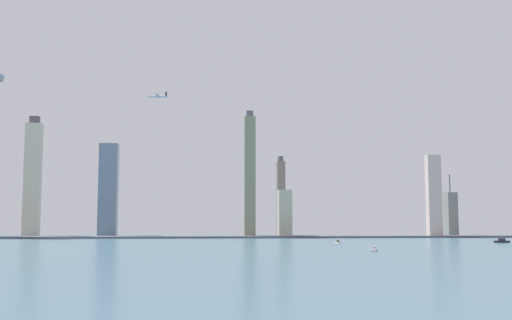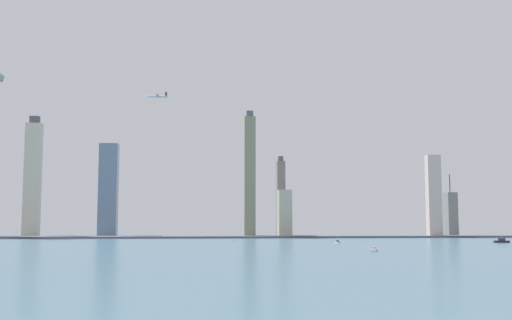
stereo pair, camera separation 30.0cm
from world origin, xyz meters
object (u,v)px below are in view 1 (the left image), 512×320
skyscraper_5 (285,213)px  boat_3 (374,249)px  skyscraper_4 (108,190)px  airplane (158,96)px  skyscraper_7 (451,214)px  skyscraper_8 (434,196)px  boat_0 (338,242)px  skyscraper_3 (33,178)px  boat_1 (502,241)px  skyscraper_2 (250,175)px  skyscraper_0 (281,198)px

skyscraper_5 → boat_3: bearing=-86.8°
skyscraper_4 → airplane: airplane is taller
skyscraper_7 → skyscraper_8: bearing=-132.6°
skyscraper_8 → boat_3: size_ratio=7.06×
skyscraper_4 → boat_0: skyscraper_4 is taller
skyscraper_7 → airplane: bearing=-166.8°
skyscraper_3 → boat_0: bearing=-32.1°
skyscraper_7 → boat_1: skyscraper_7 is taller
skyscraper_5 → boat_3: (21.47, -379.68, -32.36)m
skyscraper_2 → skyscraper_8: bearing=-5.6°
skyscraper_2 → boat_3: 395.68m
skyscraper_8 → boat_0: bearing=-133.6°
boat_3 → skyscraper_3: bearing=-116.7°
skyscraper_4 → skyscraper_5: size_ratio=1.70×
skyscraper_0 → boat_3: skyscraper_0 is taller
skyscraper_8 → skyscraper_3: bearing=174.6°
boat_1 → boat_3: (-187.53, -159.20, -0.48)m
skyscraper_4 → boat_3: size_ratio=8.17×
skyscraper_7 → boat_1: size_ratio=5.61×
boat_0 → airplane: 307.23m
skyscraper_4 → airplane: (77.89, -107.15, 117.10)m
airplane → skyscraper_8: bearing=-166.8°
skyscraper_2 → boat_3: (71.91, -379.34, -86.57)m
boat_1 → airplane: 448.97m
skyscraper_2 → boat_1: bearing=-40.3°
skyscraper_7 → skyscraper_5: bearing=-175.0°
skyscraper_3 → boat_0: (389.49, -244.80, -82.78)m
skyscraper_7 → boat_3: bearing=-120.1°
skyscraper_3 → skyscraper_7: skyscraper_3 is taller
boat_3 → skyscraper_5: bearing=-156.6°
boat_0 → airplane: size_ratio=0.33×
skyscraper_5 → skyscraper_3: bearing=175.6°
skyscraper_8 → airplane: 409.53m
boat_0 → skyscraper_8: bearing=119.2°
skyscraper_4 → boat_3: 496.53m
skyscraper_3 → boat_3: skyscraper_3 is taller
skyscraper_5 → boat_3: 381.66m
boat_3 → airplane: size_ratio=0.63×
skyscraper_4 → boat_0: size_ratio=15.86×
skyscraper_8 → boat_3: (-188.64, -353.72, -57.02)m
skyscraper_0 → skyscraper_4: (-255.73, -35.43, 8.81)m
boat_1 → skyscraper_4: bearing=159.6°
skyscraper_0 → skyscraper_5: bearing=-91.8°
skyscraper_8 → airplane: (-385.98, -52.93, 126.23)m
skyscraper_2 → boat_3: size_ratio=10.96×
skyscraper_3 → airplane: airplane is taller
skyscraper_4 → skyscraper_8: bearing=-6.7°
skyscraper_4 → boat_0: 379.49m
skyscraper_7 → skyscraper_3: bearing=179.5°
skyscraper_8 → airplane: bearing=-172.2°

